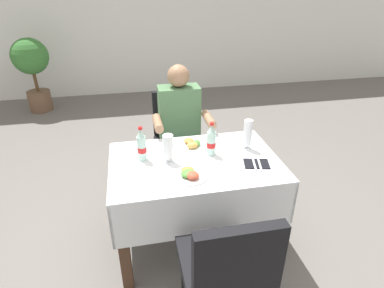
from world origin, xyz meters
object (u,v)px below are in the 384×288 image
(cola_bottle_secondary, at_px, (142,146))
(beer_glass_left, at_px, (168,149))
(chair_far_diner_seat, at_px, (178,138))
(chair_near_camera_side, at_px, (226,269))
(seated_diner_far, at_px, (180,127))
(plate_near_camera, at_px, (190,174))
(potted_plant_corner, at_px, (32,66))
(main_dining_table, at_px, (195,181))
(napkin_cutlery_set, at_px, (257,164))
(plate_far_diner, at_px, (192,144))
(beer_glass_middle, at_px, (248,135))
(cola_bottle_primary, at_px, (211,141))

(cola_bottle_secondary, bearing_deg, beer_glass_left, -22.47)
(chair_far_diner_seat, relative_size, beer_glass_left, 4.65)
(chair_near_camera_side, height_order, seated_diner_far, seated_diner_far)
(seated_diner_far, relative_size, beer_glass_left, 6.04)
(seated_diner_far, distance_m, plate_near_camera, 0.87)
(plate_near_camera, xyz_separation_m, potted_plant_corner, (-1.76, 3.52, -0.06))
(main_dining_table, height_order, cola_bottle_secondary, cola_bottle_secondary)
(potted_plant_corner, bearing_deg, napkin_cutlery_set, -57.10)
(main_dining_table, height_order, napkin_cutlery_set, napkin_cutlery_set)
(main_dining_table, distance_m, plate_far_diner, 0.29)
(plate_near_camera, relative_size, potted_plant_corner, 0.22)
(beer_glass_middle, distance_m, potted_plant_corner, 3.94)
(main_dining_table, relative_size, plate_far_diner, 5.19)
(napkin_cutlery_set, distance_m, potted_plant_corner, 4.13)
(seated_diner_far, relative_size, cola_bottle_secondary, 4.98)
(plate_far_diner, relative_size, potted_plant_corner, 0.20)
(plate_near_camera, xyz_separation_m, plate_far_diner, (0.10, 0.40, -0.00))
(main_dining_table, relative_size, potted_plant_corner, 1.05)
(main_dining_table, xyz_separation_m, napkin_cutlery_set, (0.41, -0.14, 0.18))
(chair_near_camera_side, height_order, potted_plant_corner, potted_plant_corner)
(main_dining_table, bearing_deg, seated_diner_far, 89.13)
(plate_far_diner, xyz_separation_m, beer_glass_middle, (0.40, -0.11, 0.09))
(plate_near_camera, bearing_deg, cola_bottle_secondary, 135.17)
(chair_near_camera_side, xyz_separation_m, plate_far_diner, (0.02, 0.99, 0.22))
(seated_diner_far, bearing_deg, napkin_cutlery_set, -63.86)
(plate_far_diner, bearing_deg, seated_diner_far, 91.68)
(chair_near_camera_side, xyz_separation_m, beer_glass_middle, (0.42, 0.88, 0.32))
(beer_glass_middle, xyz_separation_m, cola_bottle_secondary, (-0.78, -0.01, -0.00))
(chair_far_diner_seat, xyz_separation_m, beer_glass_left, (-0.18, -0.77, 0.31))
(beer_glass_left, relative_size, cola_bottle_primary, 0.83)
(beer_glass_middle, bearing_deg, plate_far_diner, 164.87)
(plate_far_diner, height_order, beer_glass_left, beer_glass_left)
(beer_glass_left, bearing_deg, cola_bottle_secondary, 157.53)
(beer_glass_middle, relative_size, potted_plant_corner, 0.20)
(napkin_cutlery_set, bearing_deg, plate_near_camera, -173.00)
(cola_bottle_primary, bearing_deg, beer_glass_middle, 6.80)
(plate_near_camera, height_order, plate_far_diner, plate_far_diner)
(chair_far_diner_seat, height_order, cola_bottle_primary, cola_bottle_primary)
(beer_glass_left, xyz_separation_m, napkin_cutlery_set, (0.59, -0.15, -0.10))
(cola_bottle_primary, distance_m, potted_plant_corner, 3.81)
(seated_diner_far, bearing_deg, potted_plant_corner, 124.78)
(chair_near_camera_side, relative_size, cola_bottle_primary, 3.86)
(napkin_cutlery_set, height_order, potted_plant_corner, potted_plant_corner)
(chair_far_diner_seat, distance_m, potted_plant_corner, 3.14)
(plate_far_diner, height_order, potted_plant_corner, potted_plant_corner)
(plate_far_diner, bearing_deg, chair_near_camera_side, -91.39)
(plate_near_camera, relative_size, cola_bottle_secondary, 0.97)
(main_dining_table, distance_m, chair_near_camera_side, 0.78)
(chair_far_diner_seat, relative_size, cola_bottle_primary, 3.86)
(plate_near_camera, bearing_deg, chair_near_camera_side, -82.76)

